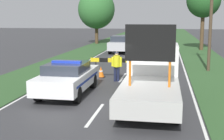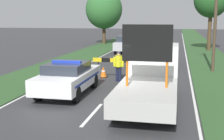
% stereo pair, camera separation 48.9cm
% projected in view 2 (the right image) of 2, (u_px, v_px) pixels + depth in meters
% --- Properties ---
extents(ground_plane, '(160.00, 160.00, 0.00)m').
position_uv_depth(ground_plane, '(101.00, 104.00, 12.39)').
color(ground_plane, '#333335').
extents(lane_markings, '(7.40, 72.78, 0.01)m').
position_uv_depth(lane_markings, '(148.00, 51.00, 31.31)').
color(lane_markings, silver).
rests_on(lane_markings, ground).
extents(grass_verge_left, '(3.41, 120.00, 0.03)m').
position_uv_depth(grass_verge_left, '(97.00, 50.00, 32.79)').
color(grass_verge_left, '#2D5128').
rests_on(grass_verge_left, ground).
extents(grass_verge_right, '(3.41, 120.00, 0.03)m').
position_uv_depth(grass_verge_right, '(204.00, 52.00, 30.56)').
color(grass_verge_right, '#2D5128').
rests_on(grass_verge_right, ground).
extents(police_car, '(1.88, 4.55, 1.53)m').
position_uv_depth(police_car, '(68.00, 77.00, 13.99)').
color(police_car, white).
rests_on(police_car, ground).
extents(work_truck, '(2.12, 6.01, 3.18)m').
position_uv_depth(work_truck, '(151.00, 76.00, 12.61)').
color(work_truck, white).
rests_on(work_truck, ground).
extents(road_barrier, '(2.99, 0.08, 1.16)m').
position_uv_depth(road_barrier, '(119.00, 62.00, 17.31)').
color(road_barrier, black).
rests_on(road_barrier, ground).
extents(police_officer, '(0.57, 0.37, 1.60)m').
position_uv_depth(police_officer, '(119.00, 64.00, 16.67)').
color(police_officer, '#191E38').
rests_on(police_officer, ground).
extents(pedestrian_civilian, '(0.65, 0.41, 1.80)m').
position_uv_depth(pedestrian_civilian, '(136.00, 62.00, 16.59)').
color(pedestrian_civilian, '#191E38').
rests_on(pedestrian_civilian, ground).
extents(traffic_cone_near_police, '(0.47, 0.47, 0.65)m').
position_uv_depth(traffic_cone_near_police, '(152.00, 74.00, 17.08)').
color(traffic_cone_near_police, black).
rests_on(traffic_cone_near_police, ground).
extents(traffic_cone_centre_front, '(0.46, 0.46, 0.63)m').
position_uv_depth(traffic_cone_centre_front, '(103.00, 72.00, 17.93)').
color(traffic_cone_centre_front, black).
rests_on(traffic_cone_centre_front, ground).
extents(traffic_cone_near_truck, '(0.43, 0.43, 0.59)m').
position_uv_depth(traffic_cone_near_truck, '(138.00, 74.00, 17.39)').
color(traffic_cone_near_truck, black).
rests_on(traffic_cone_near_truck, ground).
extents(traffic_cone_behind_barrier, '(0.43, 0.43, 0.59)m').
position_uv_depth(traffic_cone_behind_barrier, '(86.00, 68.00, 19.32)').
color(traffic_cone_behind_barrier, black).
rests_on(traffic_cone_behind_barrier, ground).
extents(traffic_cone_lane_edge, '(0.51, 0.51, 0.70)m').
position_uv_depth(traffic_cone_lane_edge, '(84.00, 75.00, 16.71)').
color(traffic_cone_lane_edge, black).
rests_on(traffic_cone_lane_edge, ground).
extents(queued_car_van_white, '(1.76, 4.21, 1.48)m').
position_uv_depth(queued_car_van_white, '(161.00, 54.00, 22.66)').
color(queued_car_van_white, silver).
rests_on(queued_car_van_white, ground).
extents(queued_car_sedan_silver, '(1.87, 4.41, 1.63)m').
position_uv_depth(queued_car_sedan_silver, '(127.00, 44.00, 30.23)').
color(queued_car_sedan_silver, '#B2B2B7').
rests_on(queued_car_sedan_silver, ground).
extents(queued_car_sedan_black, '(1.77, 3.91, 1.35)m').
position_uv_depth(queued_car_sedan_black, '(134.00, 41.00, 35.93)').
color(queued_car_sedan_black, black).
rests_on(queued_car_sedan_black, ground).
extents(queued_car_wagon_maroon, '(1.93, 4.00, 1.45)m').
position_uv_depth(queued_car_wagon_maroon, '(143.00, 37.00, 42.51)').
color(queued_car_wagon_maroon, maroon).
rests_on(queued_car_wagon_maroon, ground).
extents(roadside_tree_near_left, '(4.66, 4.66, 6.82)m').
position_uv_depth(roadside_tree_near_left, '(104.00, 9.00, 39.61)').
color(roadside_tree_near_left, '#4C3823').
rests_on(roadside_tree_near_left, ground).
extents(roadside_tree_near_right, '(3.45, 3.45, 6.96)m').
position_uv_depth(roadside_tree_near_right, '(211.00, 0.00, 31.33)').
color(roadside_tree_near_right, '#4C3823').
rests_on(roadside_tree_near_right, ground).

